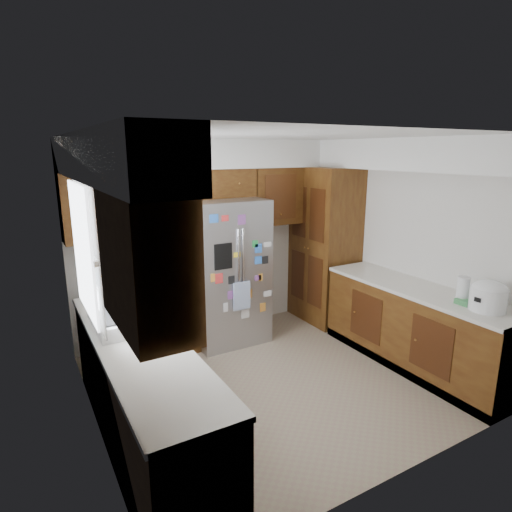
{
  "coord_description": "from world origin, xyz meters",
  "views": [
    {
      "loc": [
        -2.24,
        -3.43,
        2.37
      ],
      "look_at": [
        -0.07,
        0.35,
        1.29
      ],
      "focal_mm": 30.0,
      "sensor_mm": 36.0,
      "label": 1
    }
  ],
  "objects_px": {
    "rice_cooker": "(489,295)",
    "pantry": "(324,245)",
    "fridge": "(226,271)",
    "paper_towel": "(463,289)"
  },
  "relations": [
    {
      "from": "rice_cooker",
      "to": "pantry",
      "type": "bearing_deg",
      "value": 89.99
    },
    {
      "from": "fridge",
      "to": "rice_cooker",
      "type": "bearing_deg",
      "value": -58.58
    },
    {
      "from": "pantry",
      "to": "fridge",
      "type": "bearing_deg",
      "value": 177.94
    },
    {
      "from": "rice_cooker",
      "to": "paper_towel",
      "type": "xyz_separation_m",
      "value": [
        -0.01,
        0.26,
        -0.02
      ]
    },
    {
      "from": "fridge",
      "to": "paper_towel",
      "type": "distance_m",
      "value": 2.66
    },
    {
      "from": "pantry",
      "to": "paper_towel",
      "type": "distance_m",
      "value": 2.15
    },
    {
      "from": "fridge",
      "to": "pantry",
      "type": "bearing_deg",
      "value": -2.06
    },
    {
      "from": "pantry",
      "to": "rice_cooker",
      "type": "distance_m",
      "value": 2.4
    },
    {
      "from": "pantry",
      "to": "rice_cooker",
      "type": "bearing_deg",
      "value": -90.01
    },
    {
      "from": "pantry",
      "to": "rice_cooker",
      "type": "xyz_separation_m",
      "value": [
        -0.0,
        -2.4,
        -0.01
      ]
    }
  ]
}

